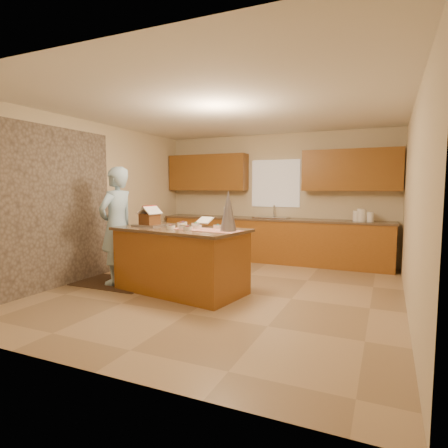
{
  "coord_description": "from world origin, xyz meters",
  "views": [
    {
      "loc": [
        2.22,
        -5.06,
        1.57
      ],
      "look_at": [
        -0.1,
        0.2,
        1.0
      ],
      "focal_mm": 29.76,
      "sensor_mm": 36.0,
      "label": 1
    }
  ],
  "objects": [
    {
      "name": "wall_front",
      "position": [
        0.0,
        -2.75,
        1.35
      ],
      "size": [
        5.5,
        5.5,
        0.0
      ],
      "primitive_type": "plane",
      "color": "beige",
      "rests_on": "floor"
    },
    {
      "name": "boy",
      "position": [
        -1.76,
        -0.32,
        0.95
      ],
      "size": [
        0.5,
        0.72,
        1.88
      ],
      "primitive_type": "imported",
      "rotation": [
        0.0,
        0.0,
        -1.64
      ],
      "color": "#A0C7E3",
      "rests_on": "rug"
    },
    {
      "name": "canister_a",
      "position": [
        1.69,
        2.45,
        1.02
      ],
      "size": [
        0.15,
        0.15,
        0.2
      ],
      "primitive_type": "cylinder",
      "color": "white",
      "rests_on": "back_counter_top"
    },
    {
      "name": "upper_cabinet_left",
      "position": [
        -1.55,
        2.57,
        1.9
      ],
      "size": [
        1.85,
        0.35,
        0.8
      ],
      "primitive_type": "cube",
      "color": "brown",
      "rests_on": "wall_back"
    },
    {
      "name": "window_curtain",
      "position": [
        0.0,
        2.72,
        1.65
      ],
      "size": [
        1.05,
        0.03,
        1.0
      ],
      "primitive_type": "cube",
      "color": "white",
      "rests_on": "wall_back"
    },
    {
      "name": "baking_tray",
      "position": [
        -1.17,
        -0.26,
        0.98
      ],
      "size": [
        0.54,
        0.43,
        0.03
      ],
      "primitive_type": "cube",
      "rotation": [
        0.0,
        0.0,
        -0.17
      ],
      "color": "silver",
      "rests_on": "island_top"
    },
    {
      "name": "wall_left",
      "position": [
        -2.5,
        0.0,
        1.35
      ],
      "size": [
        5.5,
        5.5,
        0.0
      ],
      "primitive_type": "plane",
      "color": "beige",
      "rests_on": "floor"
    },
    {
      "name": "stone_accent",
      "position": [
        -2.48,
        -0.8,
        1.25
      ],
      "size": [
        0.0,
        2.5,
        2.5
      ],
      "primitive_type": "plane",
      "rotation": [
        1.57,
        0.0,
        1.57
      ],
      "color": "gray",
      "rests_on": "wall_left"
    },
    {
      "name": "table_runner",
      "position": [
        -0.13,
        -0.38,
        0.97
      ],
      "size": [
        1.1,
        0.55,
        0.01
      ],
      "primitive_type": "cube",
      "rotation": [
        0.0,
        0.0,
        -0.17
      ],
      "color": "red",
      "rests_on": "island_top"
    },
    {
      "name": "wall_right",
      "position": [
        2.5,
        0.0,
        1.35
      ],
      "size": [
        5.5,
        5.5,
        0.0
      ],
      "primitive_type": "plane",
      "color": "beige",
      "rests_on": "floor"
    },
    {
      "name": "rug",
      "position": [
        -1.81,
        -0.32,
        0.01
      ],
      "size": [
        1.28,
        0.83,
        0.01
      ],
      "primitive_type": "cube",
      "color": "black",
      "rests_on": "floor"
    },
    {
      "name": "back_counter_top",
      "position": [
        0.0,
        2.45,
        0.9
      ],
      "size": [
        4.85,
        0.63,
        0.04
      ],
      "primitive_type": "cube",
      "color": "brown",
      "rests_on": "back_counter_base"
    },
    {
      "name": "floor",
      "position": [
        0.0,
        0.0,
        0.0
      ],
      "size": [
        5.5,
        5.5,
        0.0
      ],
      "primitive_type": "plane",
      "color": "tan",
      "rests_on": "ground"
    },
    {
      "name": "back_counter_base",
      "position": [
        0.0,
        2.45,
        0.44
      ],
      "size": [
        4.8,
        0.6,
        0.88
      ],
      "primitive_type": "cube",
      "color": "#92511E",
      "rests_on": "floor"
    },
    {
      "name": "canister_c",
      "position": [
        1.93,
        2.45,
        1.01
      ],
      "size": [
        0.13,
        0.13,
        0.18
      ],
      "primitive_type": "cylinder",
      "color": "white",
      "rests_on": "back_counter_top"
    },
    {
      "name": "upper_cabinet_right",
      "position": [
        1.55,
        2.57,
        1.9
      ],
      "size": [
        1.85,
        0.35,
        0.8
      ],
      "primitive_type": "cube",
      "color": "brown",
      "rests_on": "wall_back"
    },
    {
      "name": "paper_towel",
      "position": [
        -1.05,
        2.45,
        1.03
      ],
      "size": [
        0.1,
        0.1,
        0.22
      ],
      "primitive_type": "cylinder",
      "color": "white",
      "rests_on": "back_counter_top"
    },
    {
      "name": "wall_back",
      "position": [
        0.0,
        2.75,
        1.35
      ],
      "size": [
        5.5,
        5.5,
        0.0
      ],
      "primitive_type": "plane",
      "color": "beige",
      "rests_on": "floor"
    },
    {
      "name": "canister_b",
      "position": [
        1.77,
        2.45,
        1.04
      ],
      "size": [
        0.17,
        0.17,
        0.24
      ],
      "primitive_type": "cylinder",
      "color": "white",
      "rests_on": "back_counter_top"
    },
    {
      "name": "ceiling",
      "position": [
        0.0,
        0.0,
        2.7
      ],
      "size": [
        5.5,
        5.5,
        0.0
      ],
      "primitive_type": "plane",
      "color": "silver",
      "rests_on": "floor"
    },
    {
      "name": "island_top",
      "position": [
        -0.59,
        -0.3,
        0.94
      ],
      "size": [
        2.12,
        1.35,
        0.04
      ],
      "primitive_type": "cube",
      "rotation": [
        0.0,
        0.0,
        -0.17
      ],
      "color": "brown",
      "rests_on": "island_base"
    },
    {
      "name": "candy_bowls",
      "position": [
        -0.47,
        -0.24,
        0.99
      ],
      "size": [
        0.83,
        0.71,
        0.06
      ],
      "color": "red",
      "rests_on": "island_top"
    },
    {
      "name": "tinsel_tree",
      "position": [
        0.22,
        -0.39,
        1.25
      ],
      "size": [
        0.27,
        0.27,
        0.58
      ],
      "primitive_type": "cone",
      "rotation": [
        0.0,
        0.0,
        -0.17
      ],
      "color": "silver",
      "rests_on": "island_top"
    },
    {
      "name": "sink",
      "position": [
        0.0,
        2.45,
        0.89
      ],
      "size": [
        0.7,
        0.45,
        0.12
      ],
      "primitive_type": "cube",
      "color": "silver",
      "rests_on": "back_counter_top"
    },
    {
      "name": "island_base",
      "position": [
        -0.59,
        -0.3,
        0.46
      ],
      "size": [
        2.02,
        1.25,
        0.92
      ],
      "primitive_type": "cube",
      "rotation": [
        0.0,
        0.0,
        -0.17
      ],
      "color": "#92511E",
      "rests_on": "floor"
    },
    {
      "name": "faucet",
      "position": [
        0.0,
        2.63,
        1.06
      ],
      "size": [
        0.03,
        0.03,
        0.28
      ],
      "primitive_type": "cylinder",
      "color": "silver",
      "rests_on": "back_counter_top"
    },
    {
      "name": "gingerbread_house",
      "position": [
        -1.17,
        -0.26,
        1.1
      ],
      "size": [
        0.33,
        0.34,
        0.3
      ],
      "color": "brown",
      "rests_on": "baking_tray"
    },
    {
      "name": "cookbook",
      "position": [
        -0.37,
        0.06,
        1.06
      ],
      "size": [
        0.26,
        0.22,
        0.1
      ],
      "primitive_type": "cube",
      "rotation": [
        -1.13,
        0.0,
        -0.17
      ],
      "color": "white",
      "rests_on": "island_top"
    }
  ]
}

